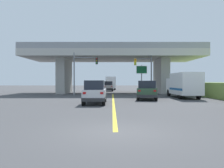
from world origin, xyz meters
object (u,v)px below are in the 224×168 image
object	(u,v)px
traffic_signal_farside	(82,68)
highway_sign	(142,72)
suv_crossing	(147,90)
sedan_oncoming	(109,86)
semi_truck_distant	(111,83)
suv_lead	(96,92)
traffic_signal_nearside	(146,69)
box_truck	(184,85)

from	to	relation	value
traffic_signal_farside	highway_sign	world-z (taller)	traffic_signal_farside
suv_crossing	traffic_signal_farside	distance (m)	11.89
sedan_oncoming	semi_truck_distant	distance (m)	8.15
traffic_signal_farside	suv_lead	bearing A→B (deg)	-77.18
highway_sign	sedan_oncoming	bearing A→B (deg)	119.11
suv_lead	semi_truck_distant	xyz separation A→B (m)	(1.16, 34.17, 0.62)
traffic_signal_nearside	traffic_signal_farside	xyz separation A→B (m)	(-9.27, -0.31, 0.13)
sedan_oncoming	semi_truck_distant	world-z (taller)	semi_truck_distant
sedan_oncoming	highway_sign	distance (m)	11.58
traffic_signal_nearside	suv_lead	bearing A→B (deg)	-116.38
sedan_oncoming	suv_lead	bearing A→B (deg)	-91.56
sedan_oncoming	traffic_signal_farside	bearing A→B (deg)	-104.86
traffic_signal_nearside	traffic_signal_farside	distance (m)	9.27
suv_lead	highway_sign	xyz separation A→B (m)	(6.22, 16.16, 2.40)
traffic_signal_farside	semi_truck_distant	distance (m)	22.07
traffic_signal_farside	suv_crossing	bearing A→B (deg)	-45.56
suv_crossing	traffic_signal_nearside	xyz separation A→B (m)	(1.19, 8.55, 2.75)
box_truck	semi_truck_distant	bearing A→B (deg)	107.91
traffic_signal_nearside	semi_truck_distant	xyz separation A→B (m)	(-5.24, 21.27, -2.14)
suv_lead	traffic_signal_nearside	bearing A→B (deg)	63.62
traffic_signal_farside	semi_truck_distant	bearing A→B (deg)	79.45
highway_sign	box_truck	bearing A→B (deg)	-67.93
traffic_signal_farside	highway_sign	xyz separation A→B (m)	(9.09, 3.57, -0.49)
highway_sign	semi_truck_distant	xyz separation A→B (m)	(-5.07, 18.01, -1.78)
highway_sign	semi_truck_distant	distance (m)	18.79
suv_lead	highway_sign	distance (m)	17.48
suv_lead	sedan_oncoming	world-z (taller)	same
suv_lead	sedan_oncoming	xyz separation A→B (m)	(0.71, 26.06, -0.00)
suv_lead	box_truck	bearing A→B (deg)	35.07
traffic_signal_nearside	highway_sign	bearing A→B (deg)	93.12
box_truck	highway_sign	world-z (taller)	highway_sign
traffic_signal_nearside	highway_sign	size ratio (longest dim) A/B	1.31
box_truck	semi_truck_distant	xyz separation A→B (m)	(-8.79, 27.19, 0.06)
suv_crossing	highway_sign	xyz separation A→B (m)	(1.01, 11.81, 2.39)
traffic_signal_farside	semi_truck_distant	world-z (taller)	traffic_signal_farside
box_truck	semi_truck_distant	size ratio (longest dim) A/B	1.03
semi_truck_distant	box_truck	bearing A→B (deg)	-72.09
sedan_oncoming	traffic_signal_nearside	world-z (taller)	traffic_signal_nearside
box_truck	suv_lead	bearing A→B (deg)	-144.93
suv_crossing	highway_sign	bearing A→B (deg)	93.81
suv_crossing	semi_truck_distant	bearing A→B (deg)	106.45
traffic_signal_farside	semi_truck_distant	size ratio (longest dim) A/B	0.88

